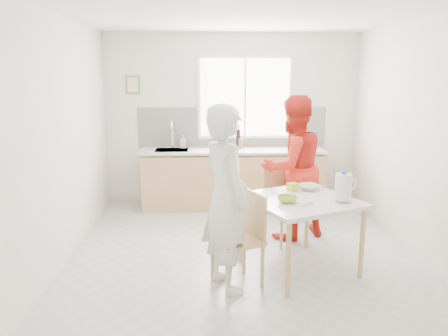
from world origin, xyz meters
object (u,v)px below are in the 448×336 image
at_px(chair_left, 243,234).
at_px(wine_bottle_b, 238,139).
at_px(bowl_white, 309,187).
at_px(wine_bottle_a, 221,138).
at_px(person_red, 292,168).
at_px(dining_table, 300,206).
at_px(milk_jug, 344,186).
at_px(bowl_green, 287,199).
at_px(chair_far, 283,198).
at_px(person_white, 226,199).

relative_size(chair_left, wine_bottle_b, 3.12).
height_order(bowl_white, wine_bottle_a, wine_bottle_a).
relative_size(person_red, wine_bottle_a, 5.68).
bearing_deg(dining_table, wine_bottle_b, 100.99).
bearing_deg(bowl_white, milk_jug, -63.08).
xyz_separation_m(bowl_green, wine_bottle_b, (-0.31, 2.58, 0.24)).
bearing_deg(chair_far, chair_left, -141.33).
relative_size(dining_table, chair_left, 1.46).
relative_size(person_white, milk_jug, 6.15).
relative_size(chair_left, person_white, 0.52).
relative_size(chair_left, bowl_green, 4.58).
relative_size(dining_table, chair_far, 1.40).
bearing_deg(bowl_green, dining_table, 38.36).
bearing_deg(chair_far, bowl_green, -122.19).
xyz_separation_m(bowl_white, wine_bottle_b, (-0.65, 2.10, 0.25)).
relative_size(person_white, wine_bottle_a, 5.65).
distance_m(chair_far, wine_bottle_b, 1.71).
bearing_deg(person_red, wine_bottle_a, -83.31).
bearing_deg(dining_table, chair_far, 91.31).
bearing_deg(wine_bottle_a, person_red, -58.98).
xyz_separation_m(chair_far, wine_bottle_a, (-0.73, 1.51, 0.54)).
relative_size(chair_far, person_white, 0.54).
relative_size(chair_far, bowl_white, 4.12).
bearing_deg(milk_jug, wine_bottle_a, 90.40).
bearing_deg(bowl_white, wine_bottle_b, 107.11).
distance_m(chair_left, person_red, 1.51).
relative_size(person_red, bowl_white, 7.70).
distance_m(chair_left, chair_far, 1.32).
xyz_separation_m(chair_far, person_red, (0.12, 0.09, 0.37)).
distance_m(person_red, wine_bottle_b, 1.59).
bearing_deg(bowl_white, chair_far, 109.35).
height_order(dining_table, wine_bottle_b, wine_bottle_b).
height_order(chair_far, bowl_white, chair_far).
distance_m(chair_far, bowl_green, 1.07).
bearing_deg(dining_table, person_red, 84.07).
bearing_deg(chair_left, chair_far, 128.67).
relative_size(chair_far, wine_bottle_a, 3.04).
bearing_deg(chair_left, person_white, -90.00).
xyz_separation_m(person_white, wine_bottle_a, (0.05, 2.77, 0.18)).
xyz_separation_m(person_red, wine_bottle_a, (-0.85, 1.42, 0.17)).
relative_size(person_red, wine_bottle_b, 6.06).
relative_size(milk_jug, wine_bottle_b, 0.98).
bearing_deg(wine_bottle_a, chair_far, -64.12).
distance_m(bowl_white, wine_bottle_b, 2.21).
bearing_deg(person_white, wine_bottle_a, -25.27).
relative_size(chair_left, chair_far, 0.96).
relative_size(bowl_green, milk_jug, 0.69).
xyz_separation_m(dining_table, chair_far, (-0.02, 0.89, -0.18)).
xyz_separation_m(chair_left, bowl_green, (0.46, 0.15, 0.31)).
relative_size(person_white, wine_bottle_b, 6.02).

